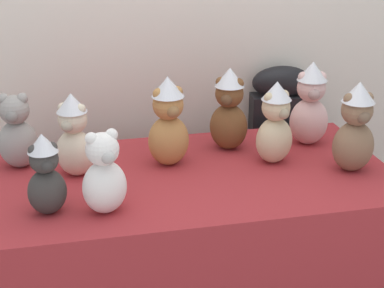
{
  "coord_description": "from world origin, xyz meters",
  "views": [
    {
      "loc": [
        -0.42,
        -1.7,
        1.68
      ],
      "look_at": [
        0.0,
        0.25,
        0.85
      ],
      "focal_mm": 54.46,
      "sensor_mm": 36.0,
      "label": 1
    }
  ],
  "objects_px": {
    "teddy_bear_charcoal": "(46,175)",
    "teddy_bear_ash": "(17,133)",
    "teddy_bear_sand": "(275,124)",
    "teddy_bear_mocha": "(355,128)",
    "teddy_bear_blush": "(310,105)",
    "instrument_case": "(277,161)",
    "teddy_bear_caramel": "(168,123)",
    "teddy_bear_snow": "(104,175)",
    "display_table": "(192,255)",
    "teddy_bear_chestnut": "(229,110)",
    "teddy_bear_cream": "(74,136)"
  },
  "relations": [
    {
      "from": "teddy_bear_caramel",
      "to": "teddy_bear_mocha",
      "type": "relative_size",
      "value": 1.01
    },
    {
      "from": "teddy_bear_charcoal",
      "to": "teddy_bear_ash",
      "type": "distance_m",
      "value": 0.41
    },
    {
      "from": "teddy_bear_snow",
      "to": "teddy_bear_sand",
      "type": "distance_m",
      "value": 0.73
    },
    {
      "from": "display_table",
      "to": "teddy_bear_charcoal",
      "type": "relative_size",
      "value": 5.41
    },
    {
      "from": "teddy_bear_blush",
      "to": "display_table",
      "type": "bearing_deg",
      "value": -151.36
    },
    {
      "from": "display_table",
      "to": "teddy_bear_cream",
      "type": "xyz_separation_m",
      "value": [
        -0.43,
        0.08,
        0.52
      ]
    },
    {
      "from": "display_table",
      "to": "teddy_bear_mocha",
      "type": "bearing_deg",
      "value": -9.41
    },
    {
      "from": "instrument_case",
      "to": "teddy_bear_caramel",
      "type": "bearing_deg",
      "value": -138.0
    },
    {
      "from": "teddy_bear_charcoal",
      "to": "instrument_case",
      "type": "bearing_deg",
      "value": 20.88
    },
    {
      "from": "teddy_bear_chestnut",
      "to": "teddy_bear_mocha",
      "type": "xyz_separation_m",
      "value": [
        0.4,
        -0.3,
        0.0
      ]
    },
    {
      "from": "instrument_case",
      "to": "teddy_bear_mocha",
      "type": "relative_size",
      "value": 2.79
    },
    {
      "from": "display_table",
      "to": "teddy_bear_sand",
      "type": "relative_size",
      "value": 4.61
    },
    {
      "from": "teddy_bear_sand",
      "to": "teddy_bear_ash",
      "type": "height_order",
      "value": "teddy_bear_sand"
    },
    {
      "from": "teddy_bear_charcoal",
      "to": "teddy_bear_sand",
      "type": "relative_size",
      "value": 0.85
    },
    {
      "from": "teddy_bear_snow",
      "to": "teddy_bear_sand",
      "type": "relative_size",
      "value": 0.87
    },
    {
      "from": "teddy_bear_snow",
      "to": "teddy_bear_chestnut",
      "type": "distance_m",
      "value": 0.69
    },
    {
      "from": "teddy_bear_blush",
      "to": "teddy_bear_sand",
      "type": "bearing_deg",
      "value": -134.19
    },
    {
      "from": "teddy_bear_sand",
      "to": "teddy_bear_mocha",
      "type": "xyz_separation_m",
      "value": [
        0.26,
        -0.14,
        0.01
      ]
    },
    {
      "from": "teddy_bear_ash",
      "to": "teddy_bear_caramel",
      "type": "bearing_deg",
      "value": -2.1
    },
    {
      "from": "teddy_bear_snow",
      "to": "teddy_bear_blush",
      "type": "bearing_deg",
      "value": 7.8
    },
    {
      "from": "teddy_bear_sand",
      "to": "teddy_bear_caramel",
      "type": "bearing_deg",
      "value": 153.16
    },
    {
      "from": "teddy_bear_mocha",
      "to": "teddy_bear_chestnut",
      "type": "bearing_deg",
      "value": 142.12
    },
    {
      "from": "instrument_case",
      "to": "teddy_bear_blush",
      "type": "bearing_deg",
      "value": -82.93
    },
    {
      "from": "teddy_bear_cream",
      "to": "teddy_bear_sand",
      "type": "relative_size",
      "value": 0.97
    },
    {
      "from": "teddy_bear_mocha",
      "to": "teddy_bear_ash",
      "type": "distance_m",
      "value": 1.27
    },
    {
      "from": "teddy_bear_sand",
      "to": "teddy_bear_charcoal",
      "type": "bearing_deg",
      "value": 177.53
    },
    {
      "from": "teddy_bear_snow",
      "to": "display_table",
      "type": "bearing_deg",
      "value": 16.48
    },
    {
      "from": "teddy_bear_blush",
      "to": "teddy_bear_mocha",
      "type": "bearing_deg",
      "value": -68.71
    },
    {
      "from": "teddy_bear_sand",
      "to": "teddy_bear_ash",
      "type": "xyz_separation_m",
      "value": [
        -0.97,
        0.16,
        -0.02
      ]
    },
    {
      "from": "teddy_bear_cream",
      "to": "teddy_bear_blush",
      "type": "height_order",
      "value": "teddy_bear_blush"
    },
    {
      "from": "teddy_bear_caramel",
      "to": "teddy_bear_mocha",
      "type": "xyz_separation_m",
      "value": [
        0.67,
        -0.2,
        -0.0
      ]
    },
    {
      "from": "teddy_bear_ash",
      "to": "teddy_bear_cream",
      "type": "bearing_deg",
      "value": -21.82
    },
    {
      "from": "teddy_bear_caramel",
      "to": "teddy_bear_ash",
      "type": "relative_size",
      "value": 1.19
    },
    {
      "from": "display_table",
      "to": "instrument_case",
      "type": "bearing_deg",
      "value": 44.1
    },
    {
      "from": "teddy_bear_charcoal",
      "to": "teddy_bear_ash",
      "type": "xyz_separation_m",
      "value": [
        -0.11,
        0.4,
        0.0
      ]
    },
    {
      "from": "teddy_bear_chestnut",
      "to": "teddy_bear_sand",
      "type": "xyz_separation_m",
      "value": [
        0.14,
        -0.17,
        -0.01
      ]
    },
    {
      "from": "display_table",
      "to": "teddy_bear_ash",
      "type": "relative_size",
      "value": 5.11
    },
    {
      "from": "teddy_bear_caramel",
      "to": "teddy_bear_sand",
      "type": "relative_size",
      "value": 1.08
    },
    {
      "from": "teddy_bear_mocha",
      "to": "teddy_bear_blush",
      "type": "xyz_separation_m",
      "value": [
        -0.06,
        0.29,
        0.0
      ]
    },
    {
      "from": "teddy_bear_cream",
      "to": "teddy_bear_sand",
      "type": "distance_m",
      "value": 0.76
    },
    {
      "from": "teddy_bear_mocha",
      "to": "teddy_bear_blush",
      "type": "bearing_deg",
      "value": 100.83
    },
    {
      "from": "instrument_case",
      "to": "teddy_bear_cream",
      "type": "bearing_deg",
      "value": -148.02
    },
    {
      "from": "teddy_bear_cream",
      "to": "teddy_bear_blush",
      "type": "xyz_separation_m",
      "value": [
        0.97,
        0.11,
        0.02
      ]
    },
    {
      "from": "teddy_bear_caramel",
      "to": "teddy_bear_ash",
      "type": "height_order",
      "value": "teddy_bear_caramel"
    },
    {
      "from": "display_table",
      "to": "teddy_bear_ash",
      "type": "xyz_separation_m",
      "value": [
        -0.64,
        0.2,
        0.5
      ]
    },
    {
      "from": "teddy_bear_caramel",
      "to": "teddy_bear_ash",
      "type": "distance_m",
      "value": 0.58
    },
    {
      "from": "instrument_case",
      "to": "teddy_bear_cream",
      "type": "distance_m",
      "value": 1.14
    },
    {
      "from": "teddy_bear_caramel",
      "to": "teddy_bear_charcoal",
      "type": "bearing_deg",
      "value": -157.25
    },
    {
      "from": "teddy_bear_mocha",
      "to": "teddy_bear_snow",
      "type": "bearing_deg",
      "value": -173.02
    },
    {
      "from": "teddy_bear_chestnut",
      "to": "teddy_bear_sand",
      "type": "distance_m",
      "value": 0.22
    }
  ]
}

